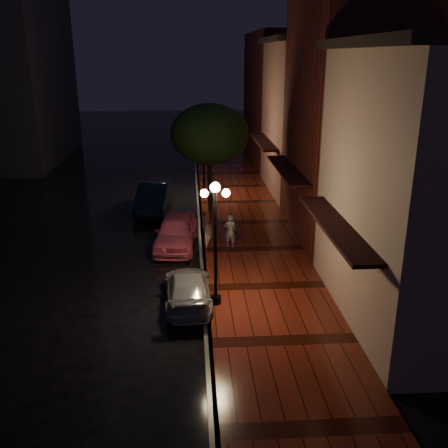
% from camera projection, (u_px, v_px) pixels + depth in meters
% --- Properties ---
extents(ground, '(120.00, 120.00, 0.00)m').
position_uv_depth(ground, '(202.00, 253.00, 22.03)').
color(ground, black).
rests_on(ground, ground).
extents(sidewalk, '(4.50, 60.00, 0.15)m').
position_uv_depth(sidewalk, '(253.00, 250.00, 22.15)').
color(sidewalk, '#4A180D').
rests_on(sidewalk, ground).
extents(curb, '(0.25, 60.00, 0.15)m').
position_uv_depth(curb, '(202.00, 252.00, 22.00)').
color(curb, '#595451').
rests_on(curb, ground).
extents(storefront_near, '(5.00, 8.00, 8.50)m').
position_uv_depth(storefront_near, '(431.00, 193.00, 15.43)').
color(storefront_near, gray).
rests_on(storefront_near, ground).
extents(storefront_mid, '(5.00, 8.00, 11.00)m').
position_uv_depth(storefront_mid, '(354.00, 120.00, 22.59)').
color(storefront_mid, '#511914').
rests_on(storefront_mid, ground).
extents(storefront_far, '(5.00, 8.00, 9.00)m').
position_uv_depth(storefront_far, '(312.00, 121.00, 30.47)').
color(storefront_far, '#8C5951').
rests_on(storefront_far, ground).
extents(storefront_extra, '(5.00, 12.00, 10.00)m').
position_uv_depth(storefront_extra, '(283.00, 99.00, 39.75)').
color(storefront_extra, '#511914').
rests_on(storefront_extra, ground).
extents(streetlamp_near, '(0.96, 0.36, 4.31)m').
position_uv_depth(streetlamp_near, '(215.00, 237.00, 16.49)').
color(streetlamp_near, black).
rests_on(streetlamp_near, sidewalk).
extents(streetlamp_far, '(0.96, 0.36, 4.31)m').
position_uv_depth(streetlamp_far, '(204.00, 156.00, 29.72)').
color(streetlamp_far, black).
rests_on(streetlamp_far, sidewalk).
extents(street_tree, '(4.16, 4.16, 5.80)m').
position_uv_depth(street_tree, '(210.00, 136.00, 26.36)').
color(street_tree, black).
rests_on(street_tree, sidewalk).
extents(pink_car, '(2.15, 4.47, 1.47)m').
position_uv_depth(pink_car, '(176.00, 232.00, 22.53)').
color(pink_car, '#EE6283').
rests_on(pink_car, ground).
extents(navy_car, '(1.92, 4.76, 1.54)m').
position_uv_depth(navy_car, '(153.00, 198.00, 27.69)').
color(navy_car, black).
rests_on(navy_car, ground).
extents(silver_car, '(1.72, 3.96, 1.13)m').
position_uv_depth(silver_car, '(188.00, 289.00, 17.43)').
color(silver_car, '#9C9DA3').
rests_on(silver_car, ground).
extents(woman_with_umbrella, '(0.86, 0.88, 2.07)m').
position_uv_depth(woman_with_umbrella, '(230.00, 218.00, 21.94)').
color(woman_with_umbrella, silver).
rests_on(woman_with_umbrella, sidewalk).
extents(parking_meter, '(0.12, 0.09, 1.24)m').
position_uv_depth(parking_meter, '(204.00, 221.00, 23.39)').
color(parking_meter, black).
rests_on(parking_meter, sidewalk).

